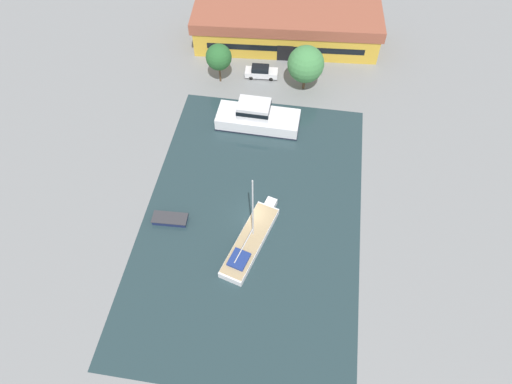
{
  "coord_description": "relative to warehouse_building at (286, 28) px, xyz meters",
  "views": [
    {
      "loc": [
        4.93,
        -28.77,
        43.92
      ],
      "look_at": [
        0.0,
        2.91,
        1.0
      ],
      "focal_mm": 32.0,
      "sensor_mm": 36.0,
      "label": 1
    }
  ],
  "objects": [
    {
      "name": "ground_plane",
      "position": [
        0.01,
        -33.66,
        -2.74
      ],
      "size": [
        440.0,
        440.0,
        0.0
      ],
      "primitive_type": "plane",
      "color": "gray"
    },
    {
      "name": "water_canal",
      "position": [
        0.01,
        -33.66,
        -2.73
      ],
      "size": [
        24.78,
        38.85,
        0.01
      ],
      "primitive_type": "cube",
      "color": "#23383D",
      "rests_on": "ground"
    },
    {
      "name": "warehouse_building",
      "position": [
        0.0,
        0.0,
        0.0
      ],
      "size": [
        29.31,
        11.32,
        5.4
      ],
      "rotation": [
        0.0,
        0.0,
        0.08
      ],
      "color": "gold",
      "rests_on": "ground"
    },
    {
      "name": "quay_tree_near_building",
      "position": [
        3.78,
        -10.36,
        1.49
      ],
      "size": [
        5.1,
        5.1,
        6.78
      ],
      "color": "brown",
      "rests_on": "ground"
    },
    {
      "name": "quay_tree_by_water",
      "position": [
        -8.4,
        -10.62,
        1.45
      ],
      "size": [
        3.67,
        3.67,
        6.03
      ],
      "color": "brown",
      "rests_on": "ground"
    },
    {
      "name": "parked_car",
      "position": [
        -2.64,
        -8.74,
        -1.85
      ],
      "size": [
        4.88,
        2.11,
        1.79
      ],
      "rotation": [
        0.0,
        0.0,
        4.78
      ],
      "color": "silver",
      "rests_on": "ground"
    },
    {
      "name": "sailboat_moored",
      "position": [
        0.41,
        -37.1,
        -2.17
      ],
      "size": [
        5.33,
        11.44,
        10.47
      ],
      "rotation": [
        0.0,
        0.0,
        -0.28
      ],
      "color": "white",
      "rests_on": "water_canal"
    },
    {
      "name": "motor_cruiser",
      "position": [
        -1.73,
        -18.72,
        -1.39
      ],
      "size": [
        11.12,
        4.46,
        3.71
      ],
      "rotation": [
        0.0,
        0.0,
        1.55
      ],
      "color": "white",
      "rests_on": "water_canal"
    },
    {
      "name": "small_dinghy",
      "position": [
        -9.2,
        -35.58,
        -2.42
      ],
      "size": [
        4.09,
        1.9,
        0.62
      ],
      "rotation": [
        0.0,
        0.0,
        1.62
      ],
      "color": "#19234C",
      "rests_on": "water_canal"
    }
  ]
}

